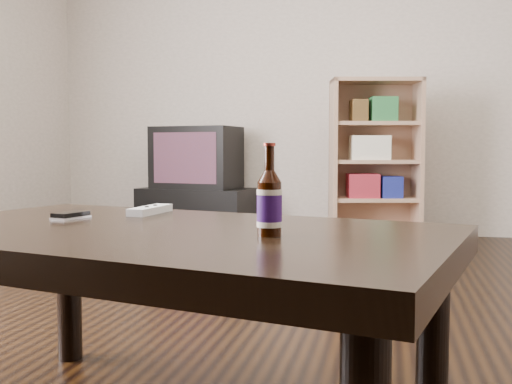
% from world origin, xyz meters
% --- Properties ---
extents(floor, '(5.00, 6.00, 0.01)m').
position_xyz_m(floor, '(0.00, 0.00, -0.01)').
color(floor, black).
rests_on(floor, ground).
extents(wall_back, '(5.00, 0.02, 2.70)m').
position_xyz_m(wall_back, '(0.00, 3.01, 1.35)').
color(wall_back, '#BDB1A3').
rests_on(wall_back, ground).
extents(tv_stand, '(1.00, 0.61, 0.38)m').
position_xyz_m(tv_stand, '(-1.18, 2.73, 0.19)').
color(tv_stand, black).
rests_on(tv_stand, floor).
extents(tv, '(0.74, 0.53, 0.51)m').
position_xyz_m(tv, '(-1.18, 2.73, 0.63)').
color(tv, black).
rests_on(tv, tv_stand).
extents(bookshelf, '(0.71, 0.44, 1.22)m').
position_xyz_m(bookshelf, '(0.29, 2.51, 0.64)').
color(bookshelf, tan).
rests_on(bookshelf, floor).
extents(coffee_table, '(1.50, 1.09, 0.51)m').
position_xyz_m(coffee_table, '(-0.13, -0.72, 0.44)').
color(coffee_table, black).
rests_on(coffee_table, floor).
extents(beer_bottle, '(0.07, 0.07, 0.20)m').
position_xyz_m(beer_bottle, '(0.15, -0.79, 0.58)').
color(beer_bottle, black).
rests_on(beer_bottle, coffee_table).
extents(phone, '(0.08, 0.11, 0.02)m').
position_xyz_m(phone, '(-0.45, -0.58, 0.52)').
color(phone, silver).
rests_on(phone, coffee_table).
extents(remote, '(0.07, 0.20, 0.02)m').
position_xyz_m(remote, '(-0.29, -0.42, 0.52)').
color(remote, silver).
rests_on(remote, coffee_table).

